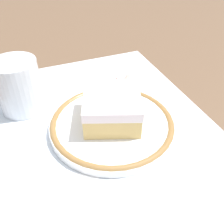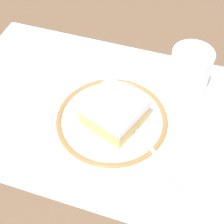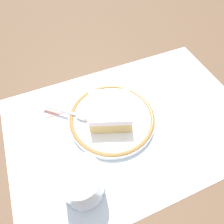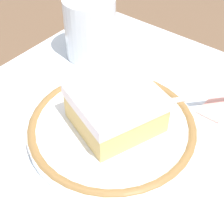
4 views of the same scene
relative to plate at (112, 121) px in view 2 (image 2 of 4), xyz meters
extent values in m
plane|color=brown|center=(0.04, -0.02, -0.01)|extent=(2.40, 2.40, 0.00)
cube|color=silver|center=(0.04, -0.02, -0.01)|extent=(0.56, 0.38, 0.00)
cylinder|color=white|center=(0.00, 0.00, 0.00)|extent=(0.20, 0.20, 0.01)
torus|color=olive|center=(0.00, 0.00, 0.00)|extent=(0.20, 0.20, 0.01)
cube|color=#DBB76B|center=(0.00, 0.00, 0.02)|extent=(0.11, 0.11, 0.03)
cube|color=white|center=(0.00, 0.00, 0.04)|extent=(0.12, 0.11, 0.02)
ellipsoid|color=silver|center=(-0.06, 0.02, 0.01)|extent=(0.04, 0.04, 0.01)
cylinder|color=silver|center=(-0.11, 0.07, 0.01)|extent=(0.07, 0.07, 0.01)
cylinder|color=silver|center=(-0.11, -0.13, 0.04)|extent=(0.08, 0.08, 0.09)
cylinder|color=#B7722D|center=(-0.11, -0.13, 0.01)|extent=(0.07, 0.07, 0.04)
cube|color=white|center=(0.09, -0.13, -0.01)|extent=(0.15, 0.16, 0.00)
cube|color=#E5998C|center=(-0.12, 0.08, -0.01)|extent=(0.05, 0.03, 0.01)
camera|label=1|loc=(0.29, -0.11, 0.27)|focal=40.89mm
camera|label=2|loc=(-0.11, 0.34, 0.47)|focal=53.95mm
camera|label=3|loc=(-0.10, -0.24, 0.39)|focal=32.20mm
camera|label=4|loc=(0.22, 0.17, 0.29)|focal=54.30mm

